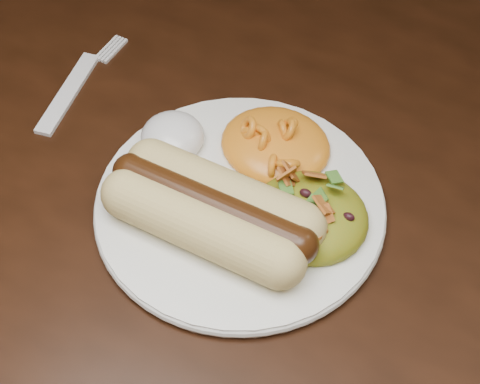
% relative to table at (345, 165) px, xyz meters
% --- Properties ---
extents(table, '(1.60, 0.90, 0.75)m').
position_rel_table_xyz_m(table, '(0.00, 0.00, 0.00)').
color(table, black).
rests_on(table, floor).
extents(plate, '(0.25, 0.25, 0.01)m').
position_rel_table_xyz_m(plate, '(-0.03, -0.16, 0.10)').
color(plate, white).
rests_on(plate, table).
extents(hotdog, '(0.14, 0.07, 0.04)m').
position_rel_table_xyz_m(hotdog, '(-0.04, -0.19, 0.12)').
color(hotdog, '#EBD37D').
rests_on(hotdog, plate).
extents(mac_and_cheese, '(0.11, 0.11, 0.03)m').
position_rel_table_xyz_m(mac_and_cheese, '(-0.03, -0.10, 0.12)').
color(mac_and_cheese, orange).
rests_on(mac_and_cheese, plate).
extents(sour_cream, '(0.06, 0.06, 0.03)m').
position_rel_table_xyz_m(sour_cream, '(-0.10, -0.13, 0.12)').
color(sour_cream, silver).
rests_on(sour_cream, plate).
extents(taco_salad, '(0.09, 0.08, 0.04)m').
position_rel_table_xyz_m(taco_salad, '(0.02, -0.15, 0.12)').
color(taco_salad, '#A95607').
rests_on(taco_salad, plate).
extents(fork, '(0.05, 0.15, 0.00)m').
position_rel_table_xyz_m(fork, '(-0.22, -0.12, 0.09)').
color(fork, silver).
rests_on(fork, table).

